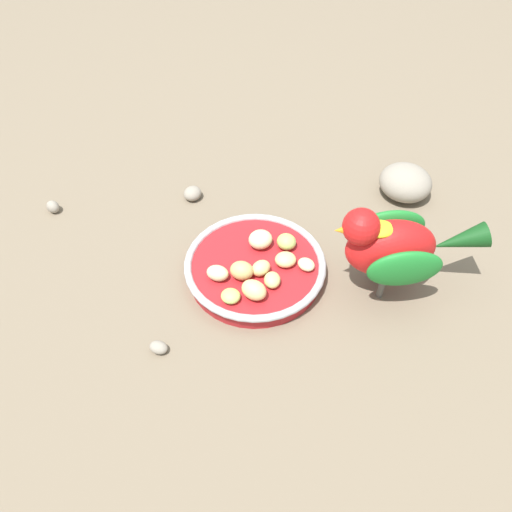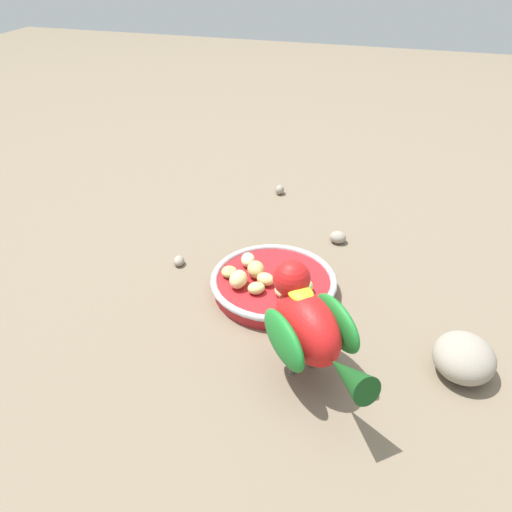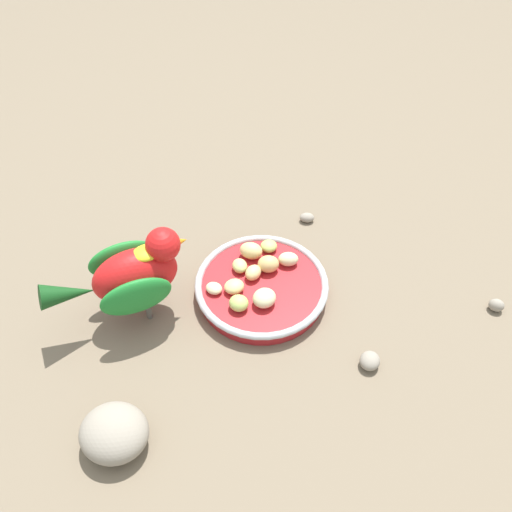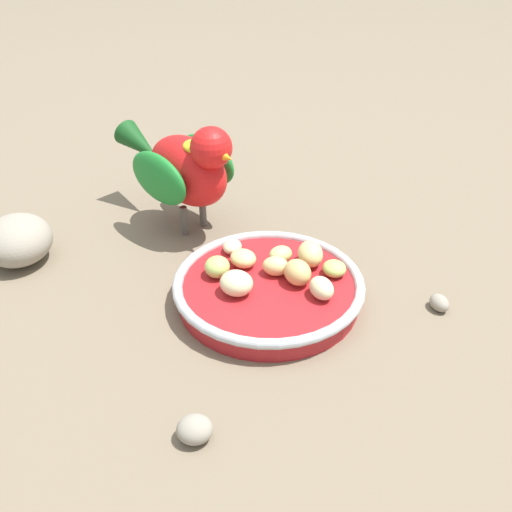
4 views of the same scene
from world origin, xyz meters
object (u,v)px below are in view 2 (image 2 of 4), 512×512
object	(u,v)px
apple_piece_9	(229,272)
pebble_0	(178,261)
apple_piece_2	(284,291)
apple_piece_4	(286,304)
parrot	(309,325)
apple_piece_1	(266,279)
apple_piece_0	(304,286)
pebble_1	(280,190)
rock_large	(464,358)
apple_piece_6	(248,259)
apple_piece_8	(238,279)
feeding_bowl	(273,283)
apple_piece_5	(256,288)
apple_piece_3	(297,272)
pebble_2	(338,237)
apple_piece_7	(256,269)

from	to	relation	value
apple_piece_9	pebble_0	world-z (taller)	apple_piece_9
apple_piece_2	apple_piece_4	size ratio (longest dim) A/B	1.18
parrot	apple_piece_1	bearing A→B (deg)	-7.51
apple_piece_0	pebble_1	bearing A→B (deg)	-160.29
apple_piece_4	rock_large	distance (m)	0.26
apple_piece_0	apple_piece_4	distance (m)	0.05
apple_piece_6	pebble_1	size ratio (longest dim) A/B	1.37
apple_piece_2	pebble_0	size ratio (longest dim) A/B	1.22
apple_piece_6	rock_large	xyz separation A→B (m)	(0.13, 0.34, -0.01)
apple_piece_4	apple_piece_9	xyz separation A→B (m)	(-0.05, -0.11, 0.00)
apple_piece_8	feeding_bowl	bearing A→B (deg)	123.62
apple_piece_5	apple_piece_8	xyz separation A→B (m)	(-0.01, -0.03, 0.00)
parrot	pebble_1	xyz separation A→B (m)	(-0.52, -0.17, -0.08)
feeding_bowl	apple_piece_0	bearing A→B (deg)	71.15
apple_piece_5	apple_piece_2	bearing A→B (deg)	97.30
pebble_1	apple_piece_8	bearing A→B (deg)	4.21
apple_piece_6	apple_piece_0	bearing A→B (deg)	65.80
apple_piece_8	parrot	xyz separation A→B (m)	(0.13, 0.14, 0.05)
apple_piece_3	pebble_2	world-z (taller)	apple_piece_3
apple_piece_3	parrot	distance (m)	0.20
apple_piece_9	apple_piece_1	bearing A→B (deg)	84.48
apple_piece_8	rock_large	size ratio (longest dim) A/B	0.42
apple_piece_2	apple_piece_9	size ratio (longest dim) A/B	1.14
apple_piece_8	apple_piece_3	bearing A→B (deg)	119.47
pebble_1	apple_piece_4	bearing A→B (deg)	15.34
feeding_bowl	apple_piece_5	distance (m)	0.05
apple_piece_3	apple_piece_8	xyz separation A→B (m)	(0.05, -0.08, 0.00)
apple_piece_3	apple_piece_1	bearing A→B (deg)	-54.17
parrot	apple_piece_9	bearing A→B (deg)	5.53
rock_large	apple_piece_3	bearing A→B (deg)	-114.93
apple_piece_5	apple_piece_6	distance (m)	0.08
apple_piece_3	parrot	world-z (taller)	parrot
apple_piece_3	apple_piece_9	size ratio (longest dim) A/B	1.32
feeding_bowl	apple_piece_7	distance (m)	0.04
apple_piece_3	pebble_1	world-z (taller)	apple_piece_3
apple_piece_6	parrot	distance (m)	0.25
parrot	pebble_2	xyz separation A→B (m)	(-0.35, -0.01, -0.08)
apple_piece_0	apple_piece_8	size ratio (longest dim) A/B	0.80
apple_piece_4	apple_piece_6	world-z (taller)	apple_piece_6
feeding_bowl	parrot	xyz separation A→B (m)	(0.17, 0.09, 0.07)
apple_piece_2	rock_large	distance (m)	0.27
apple_piece_5	pebble_2	world-z (taller)	apple_piece_5
apple_piece_8	apple_piece_5	bearing A→B (deg)	75.40
apple_piece_6	feeding_bowl	bearing A→B (deg)	60.66
apple_piece_0	apple_piece_3	xyz separation A→B (m)	(-0.03, -0.02, 0.00)
apple_piece_2	pebble_2	distance (m)	0.23
apple_piece_6	apple_piece_9	bearing A→B (deg)	-27.39
pebble_2	rock_large	bearing A→B (deg)	36.34
apple_piece_8	parrot	bearing A→B (deg)	46.11
apple_piece_4	rock_large	size ratio (longest dim) A/B	0.30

